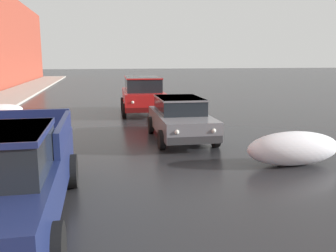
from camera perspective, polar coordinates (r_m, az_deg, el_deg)
snow_bank_along_left_kerb at (r=9.73m, az=19.44°, el=-3.46°), size 2.51×0.94×0.88m
snow_bank_mid_block_left at (r=19.18m, az=-25.00°, el=2.39°), size 1.93×1.04×0.53m
pickup_truck_darkblue_approaching_near_lane at (r=6.23m, az=-25.08°, el=-7.37°), size 2.10×5.46×1.76m
sedan_grey_parked_kerbside_close at (r=12.09m, az=1.95°, el=1.41°), size 1.93×4.14×1.42m
suv_red_parked_kerbside_mid at (r=17.89m, az=-4.09°, el=5.18°), size 2.26×4.33×1.82m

